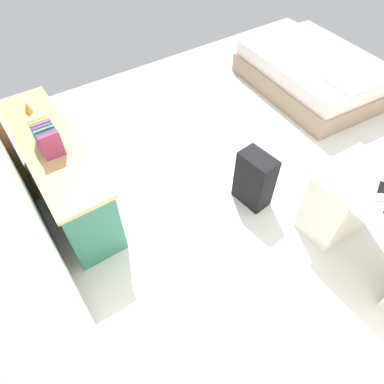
{
  "coord_description": "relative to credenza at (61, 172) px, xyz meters",
  "views": [
    {
      "loc": [
        -1.55,
        2.33,
        2.75
      ],
      "look_at": [
        -0.04,
        1.29,
        0.6
      ],
      "focal_mm": 31.66,
      "sensor_mm": 36.0,
      "label": 1
    }
  ],
  "objects": [
    {
      "name": "wall_back",
      "position": [
        -1.04,
        0.38,
        1.04
      ],
      "size": [
        4.4,
        0.1,
        2.85
      ],
      "primitive_type": "cube",
      "color": "silver",
      "rests_on": "ground_plane"
    },
    {
      "name": "cell_phone_by_mouse",
      "position": [
        -1.99,
        -2.0,
        0.35
      ],
      "size": [
        0.12,
        0.15,
        0.01
      ],
      "primitive_type": "cube",
      "rotation": [
        0.0,
        0.0,
        0.45
      ],
      "color": "black",
      "rests_on": "desk"
    },
    {
      "name": "credenza",
      "position": [
        0.0,
        0.0,
        0.0
      ],
      "size": [
        1.8,
        0.48,
        0.77
      ],
      "color": "#2D7056",
      "rests_on": "ground_plane"
    },
    {
      "name": "ground_plane",
      "position": [
        -1.04,
        -2.1,
        -0.39
      ],
      "size": [
        5.96,
        5.96,
        0.0
      ],
      "primitive_type": "plane",
      "color": "silver"
    },
    {
      "name": "bed",
      "position": [
        0.02,
        -3.61,
        -0.14
      ],
      "size": [
        2.01,
        1.55,
        0.58
      ],
      "color": "gray",
      "rests_on": "ground_plane"
    },
    {
      "name": "book_row",
      "position": [
        -0.09,
        0.0,
        0.49
      ],
      "size": [
        0.32,
        0.17,
        0.24
      ],
      "color": "#963356",
      "rests_on": "credenza"
    },
    {
      "name": "computer_mouse",
      "position": [
        -2.04,
        -1.89,
        0.36
      ],
      "size": [
        0.06,
        0.1,
        0.03
      ],
      "primitive_type": "ellipsoid",
      "rotation": [
        0.0,
        0.0,
        -0.02
      ],
      "color": "white",
      "rests_on": "desk"
    },
    {
      "name": "suitcase_black",
      "position": [
        -1.08,
        -1.55,
        -0.09
      ],
      "size": [
        0.38,
        0.26,
        0.6
      ],
      "primitive_type": "cube",
      "rotation": [
        0.0,
        0.0,
        0.1
      ],
      "color": "black",
      "rests_on": "ground_plane"
    },
    {
      "name": "figurine_small",
      "position": [
        0.52,
        0.0,
        0.44
      ],
      "size": [
        0.08,
        0.08,
        0.11
      ],
      "primitive_type": "cone",
      "color": "gold",
      "rests_on": "credenza"
    }
  ]
}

